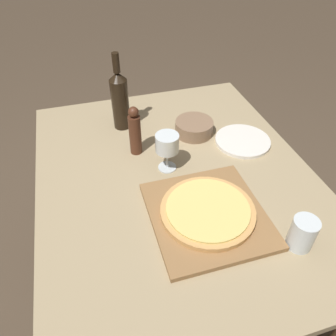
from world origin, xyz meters
name	(u,v)px	position (x,y,z in m)	size (l,w,h in m)	color
ground_plane	(174,281)	(0.00, 0.00, 0.00)	(12.00, 12.00, 0.00)	#4C3D2D
dining_table	(176,194)	(0.00, 0.00, 0.64)	(0.98, 1.23, 0.73)	#9E8966
cutting_board	(207,215)	(0.03, -0.21, 0.74)	(0.35, 0.37, 0.02)	olive
pizza	(208,210)	(0.03, -0.21, 0.76)	(0.30, 0.30, 0.02)	tan
wine_bottle	(120,99)	(-0.13, 0.37, 0.86)	(0.07, 0.07, 0.32)	black
pepper_mill	(135,132)	(-0.11, 0.18, 0.83)	(0.05, 0.05, 0.20)	#4C2819
wine_glass	(167,144)	(-0.02, 0.05, 0.84)	(0.08, 0.08, 0.15)	silver
small_bowl	(194,127)	(0.15, 0.23, 0.76)	(0.16, 0.16, 0.06)	#84664C
drinking_tumbler	(302,233)	(0.25, -0.38, 0.78)	(0.07, 0.07, 0.10)	silver
dinner_plate	(243,141)	(0.32, 0.12, 0.74)	(0.22, 0.22, 0.01)	silver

